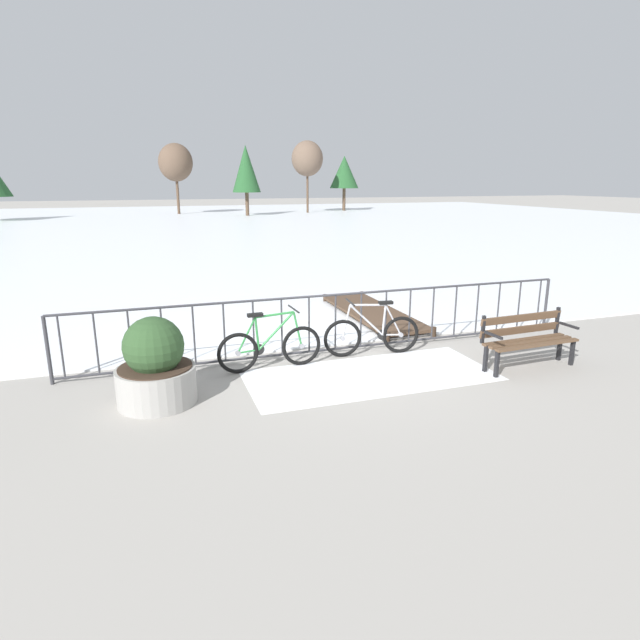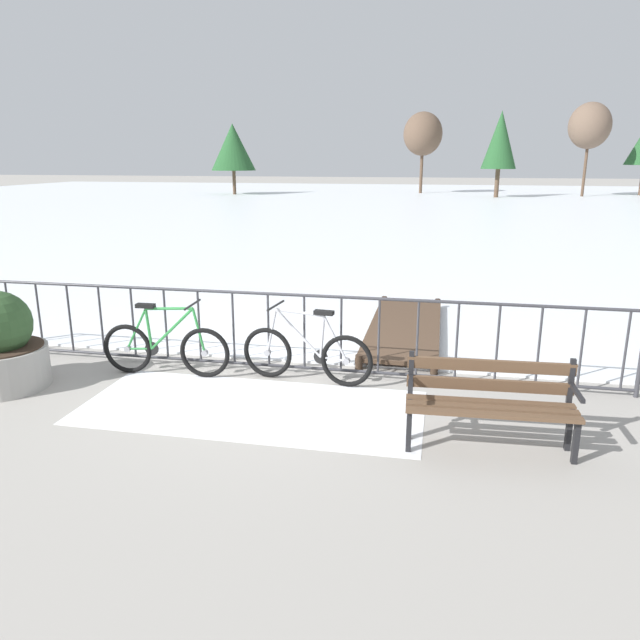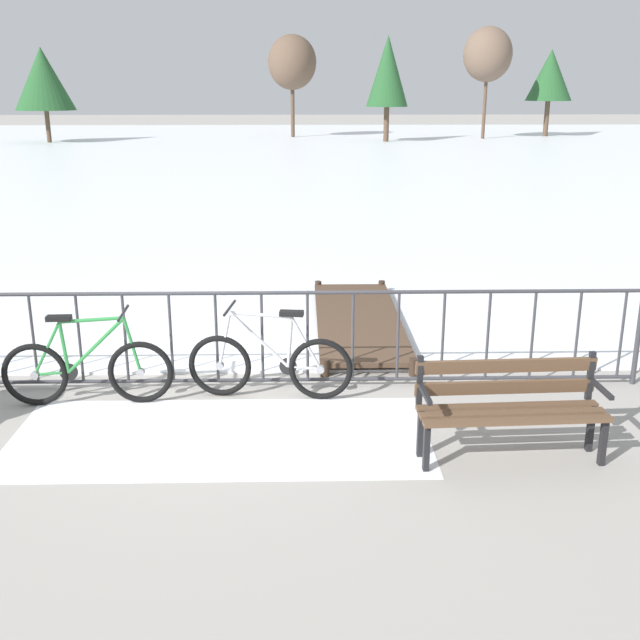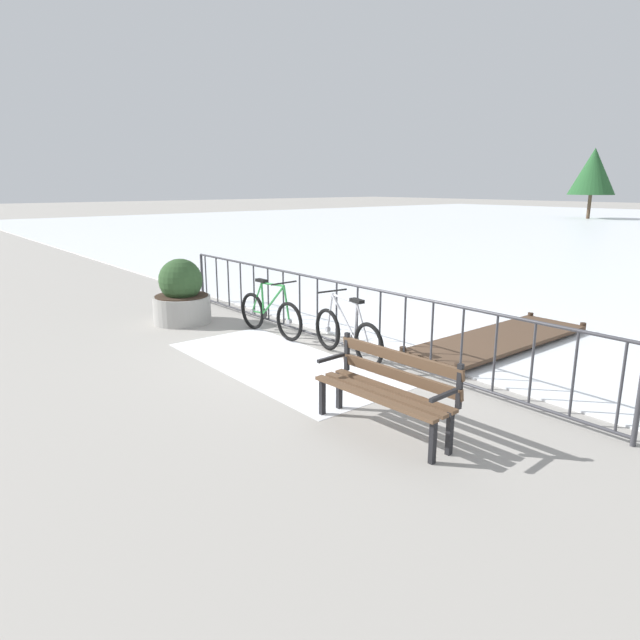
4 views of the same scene
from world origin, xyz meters
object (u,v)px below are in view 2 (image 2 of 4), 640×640
object	(u,v)px
bicycle_second	(307,354)
planter_with_shrub	(0,347)
bicycle_near_railing	(165,348)
park_bench	(490,397)

from	to	relation	value
bicycle_second	planter_with_shrub	bearing A→B (deg)	-165.82
bicycle_near_railing	planter_with_shrub	bearing A→B (deg)	-156.11
bicycle_second	park_bench	distance (m)	2.51
bicycle_near_railing	bicycle_second	world-z (taller)	same
bicycle_second	park_bench	xyz separation A→B (m)	(2.11, -1.34, 0.14)
bicycle_second	park_bench	bearing A→B (deg)	-32.40
bicycle_near_railing	planter_with_shrub	world-z (taller)	planter_with_shrub
bicycle_second	park_bench	world-z (taller)	bicycle_second
bicycle_near_railing	bicycle_second	bearing A→B (deg)	3.98
bicycle_near_railing	park_bench	world-z (taller)	bicycle_near_railing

